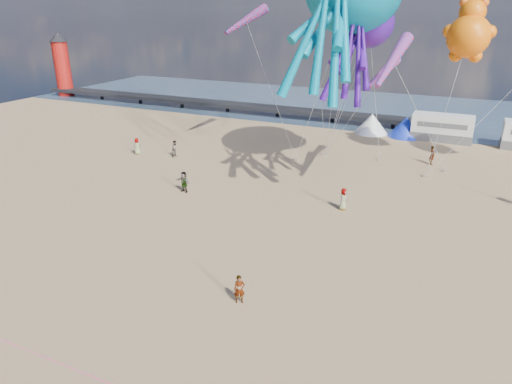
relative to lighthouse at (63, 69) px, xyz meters
name	(u,v)px	position (x,y,z in m)	size (l,w,h in m)	color
ground	(241,334)	(56.00, -44.00, -4.50)	(120.00, 120.00, 0.00)	tan
water	(405,111)	(56.00, 11.00, -4.48)	(120.00, 120.00, 0.00)	#324861
pier	(204,102)	(28.00, 0.00, -3.50)	(60.00, 3.00, 0.50)	black
lighthouse	(63,69)	(0.00, 0.00, 0.00)	(2.60, 2.60, 9.00)	#A5140F
motorhome_0	(442,128)	(62.00, -4.00, -3.00)	(6.60, 2.50, 3.00)	silver
tent_white	(372,123)	(54.00, -4.00, -3.30)	(4.00, 4.00, 2.40)	white
tent_blue	(406,127)	(58.00, -4.00, -3.30)	(4.00, 4.00, 2.40)	#1933CC
standing_person	(239,289)	(54.84, -41.79, -3.71)	(0.58, 0.38, 1.59)	tan
beachgoer_0	(343,199)	(56.70, -27.94, -3.64)	(0.63, 0.41, 1.71)	#7F6659
beachgoer_1	(175,149)	(37.63, -22.04, -3.64)	(0.84, 0.55, 1.72)	#7F6659
beachgoer_4	(184,182)	(43.77, -29.92, -3.61)	(1.04, 0.43, 1.77)	#7F6659
beachgoer_5	(432,155)	(61.82, -13.70, -3.57)	(1.73, 0.55, 1.87)	#7F6659
beachgoer_6	(137,146)	(33.54, -23.00, -3.64)	(0.63, 0.41, 1.72)	#7F6659
sandbag_a	(296,160)	(49.32, -18.12, -4.39)	(0.50, 0.35, 0.22)	gray
sandbag_b	(380,159)	(57.03, -14.59, -4.39)	(0.50, 0.35, 0.22)	gray
sandbag_c	(426,176)	(61.73, -17.76, -4.39)	(0.50, 0.35, 0.22)	gray
sandbag_d	(446,171)	(63.31, -15.47, -4.39)	(0.50, 0.35, 0.22)	gray
sandbag_e	(326,155)	(51.62, -15.26, -4.39)	(0.50, 0.35, 0.22)	gray
kite_octopus_purple	(369,23)	(55.54, -18.36, 8.59)	(3.93, 9.16, 10.47)	#3B0D80
kite_teddy_orange	(468,36)	(63.31, -13.44, 7.43)	(4.49, 4.22, 6.34)	orange
windsock_left	(246,20)	(42.56, -15.35, 8.58)	(1.10, 6.46, 6.46)	red
windsock_mid	(393,61)	(58.62, -23.80, 6.15)	(1.00, 6.82, 6.82)	red
windsock_right	(382,73)	(57.08, -18.70, 4.57)	(0.90, 4.46, 4.46)	red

